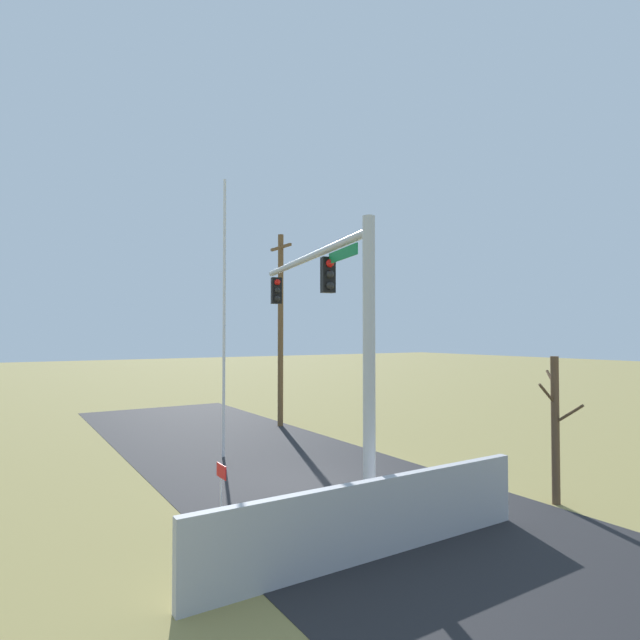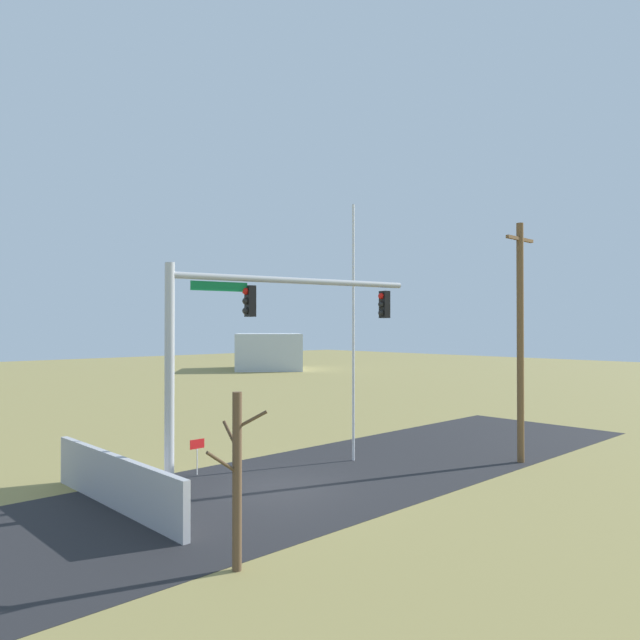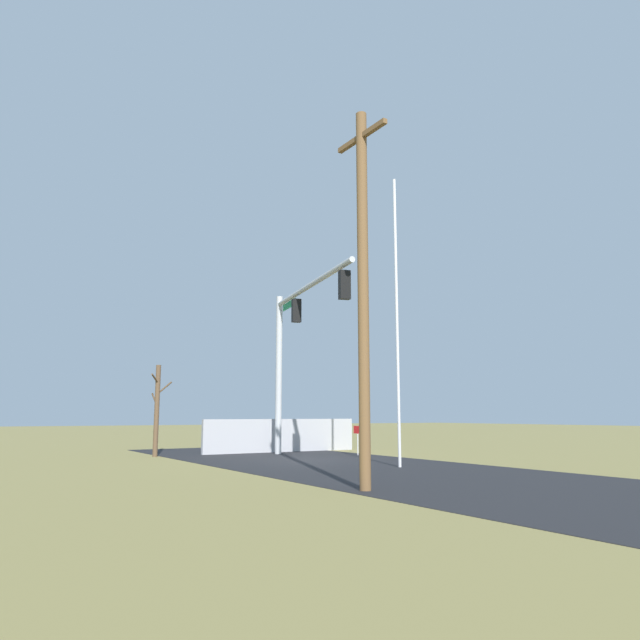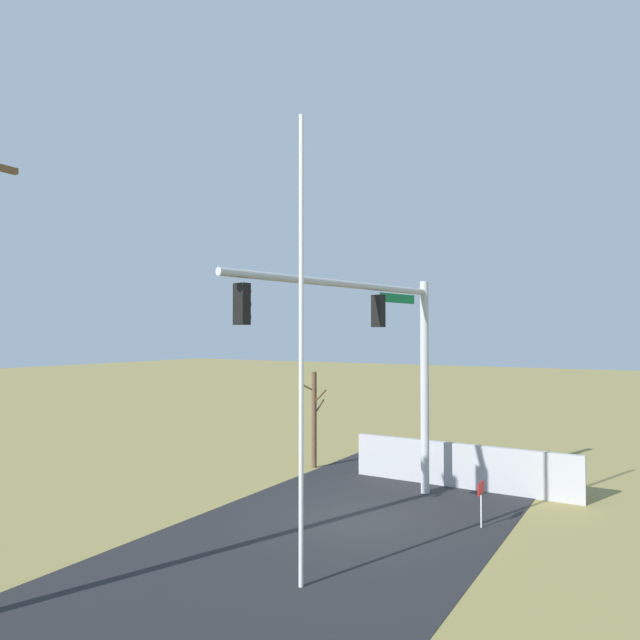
# 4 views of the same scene
# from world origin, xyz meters

# --- Properties ---
(ground_plane) EXTENTS (160.00, 160.00, 0.00)m
(ground_plane) POSITION_xyz_m (0.00, 0.00, 0.00)
(ground_plane) COLOR olive
(road_surface) EXTENTS (28.00, 8.00, 0.01)m
(road_surface) POSITION_xyz_m (-4.00, 0.00, 0.01)
(road_surface) COLOR #232326
(road_surface) RESTS_ON ground_plane
(sidewalk_corner) EXTENTS (6.00, 6.00, 0.01)m
(sidewalk_corner) POSITION_xyz_m (4.49, -0.77, 0.00)
(sidewalk_corner) COLOR #B7B5AD
(sidewalk_corner) RESTS_ON ground_plane
(retaining_fence) EXTENTS (0.20, 7.67, 1.49)m
(retaining_fence) POSITION_xyz_m (4.71, -1.61, 0.75)
(retaining_fence) COLOR #A8A8AD
(retaining_fence) RESTS_ON ground_plane
(signal_mast) EXTENTS (8.38, 1.98, 6.93)m
(signal_mast) POSITION_xyz_m (1.23, -0.29, 4.93)
(signal_mast) COLOR #B2B5BA
(signal_mast) RESTS_ON ground_plane
(flagpole) EXTENTS (0.10, 0.10, 9.78)m
(flagpole) POSITION_xyz_m (-4.44, -1.03, 4.89)
(flagpole) COLOR silver
(flagpole) RESTS_ON ground_plane
(utility_pole) EXTENTS (1.90, 0.26, 9.00)m
(utility_pole) POSITION_xyz_m (-8.78, 3.50, 4.67)
(utility_pole) COLOR brown
(utility_pole) RESTS_ON ground_plane
(bare_tree) EXTENTS (1.27, 1.02, 3.72)m
(bare_tree) POSITION_xyz_m (4.71, 4.22, 1.92)
(bare_tree) COLOR brown
(bare_tree) RESTS_ON ground_plane
(open_sign) EXTENTS (0.56, 0.04, 1.22)m
(open_sign) POSITION_xyz_m (1.03, -3.25, 0.91)
(open_sign) COLOR silver
(open_sign) RESTS_ON ground_plane
(distant_building) EXTENTS (11.68, 11.93, 4.29)m
(distant_building) POSITION_xyz_m (-32.44, -41.31, 2.14)
(distant_building) COLOR silver
(distant_building) RESTS_ON ground_plane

